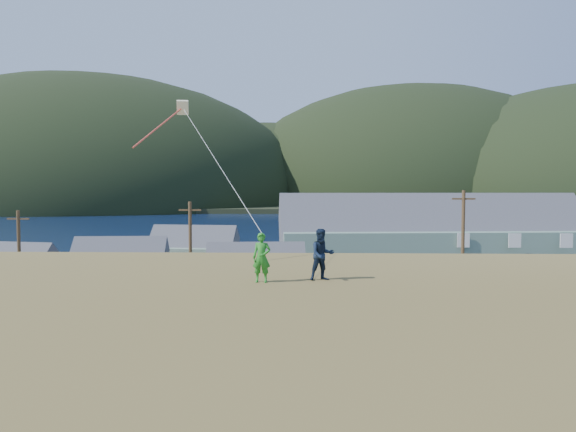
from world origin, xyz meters
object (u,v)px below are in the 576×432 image
(lodge, at_px, (431,241))
(kite_flyer_navy, at_px, (322,255))
(shed_palegreen_far, at_px, (193,251))
(kite_flyer_green, at_px, (262,258))
(shed_palegreen_near, at_px, (119,267))
(shed_white, at_px, (256,278))
(shed_teal, at_px, (3,278))
(wharf, at_px, (233,254))

(lodge, relative_size, kite_flyer_navy, 21.30)
(lodge, distance_m, shed_palegreen_far, 27.24)
(shed_palegreen_far, height_order, kite_flyer_green, kite_flyer_green)
(shed_palegreen_near, xyz_separation_m, shed_white, (13.81, -6.24, 0.10))
(shed_palegreen_far, xyz_separation_m, kite_flyer_navy, (13.72, -44.32, 5.34))
(lodge, distance_m, kite_flyer_navy, 42.32)
(lodge, xyz_separation_m, shed_teal, (-39.01, -13.68, -1.95))
(wharf, height_order, shed_teal, shed_teal)
(shed_teal, height_order, shed_palegreen_near, shed_teal)
(shed_palegreen_near, xyz_separation_m, kite_flyer_navy, (18.38, -32.97, 5.54))
(shed_teal, relative_size, shed_palegreen_far, 0.86)
(shed_palegreen_far, bearing_deg, kite_flyer_navy, -66.66)
(wharf, bearing_deg, shed_white, -78.69)
(shed_white, relative_size, kite_flyer_green, 5.91)
(shed_teal, height_order, shed_palegreen_far, shed_palegreen_far)
(kite_flyer_green, bearing_deg, lodge, 75.07)
(wharf, distance_m, shed_teal, 36.01)
(shed_teal, bearing_deg, shed_palegreen_near, 51.33)
(shed_white, height_order, kite_flyer_navy, kite_flyer_navy)
(shed_white, relative_size, shed_palegreen_far, 0.81)
(lodge, bearing_deg, kite_flyer_green, -115.05)
(shed_palegreen_near, height_order, shed_white, shed_white)
(lodge, height_order, shed_teal, lodge)
(kite_flyer_navy, bearing_deg, shed_teal, 117.87)
(shed_white, relative_size, kite_flyer_navy, 5.57)
(lodge, xyz_separation_m, shed_palegreen_far, (-26.85, 4.24, -1.79))
(shed_palegreen_near, xyz_separation_m, kite_flyer_green, (16.58, -33.37, 5.50))
(shed_white, distance_m, shed_palegreen_far, 19.82)
(shed_palegreen_far, distance_m, kite_flyer_navy, 46.70)
(wharf, distance_m, kite_flyer_green, 60.72)
(wharf, distance_m, shed_palegreen_far, 15.22)
(shed_teal, xyz_separation_m, shed_palegreen_far, (12.17, 17.92, 0.16))
(shed_white, distance_m, kite_flyer_green, 27.81)
(lodge, bearing_deg, shed_palegreen_near, -172.10)
(shed_palegreen_near, bearing_deg, wharf, 68.85)
(wharf, height_order, lodge, lodge)
(shed_white, bearing_deg, lodge, 31.80)
(shed_palegreen_near, bearing_deg, kite_flyer_green, -69.10)
(lodge, bearing_deg, shed_white, -147.80)
(wharf, xyz_separation_m, kite_flyer_navy, (11.05, -59.14, 7.53))
(shed_teal, relative_size, kite_flyer_green, 6.29)
(shed_white, bearing_deg, shed_palegreen_near, 150.48)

